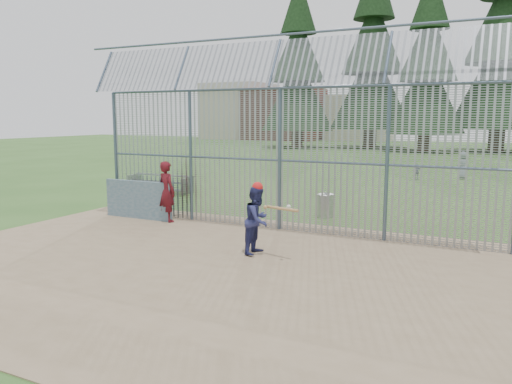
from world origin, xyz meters
The scene contains 13 objects.
ground centered at (0.00, 0.00, 0.00)m, with size 120.00×120.00×0.00m, color #2D511E.
dirt_infield centered at (0.00, -0.50, 0.01)m, with size 14.00×10.00×0.02m, color #756047.
dugout_wall centered at (-4.60, 2.90, 0.62)m, with size 2.50×0.12×1.20m, color #38566B.
batter centered at (0.58, 0.90, 0.82)m, with size 0.78×0.60×1.60m, color navy.
onlooker centered at (-3.51, 2.93, 0.95)m, with size 0.68×0.45×1.87m, color maroon.
bg_kid_standing centered at (3.82, 18.45, 0.72)m, with size 0.70×0.46×1.44m, color slate.
bg_kid_seated centered at (1.75, 17.04, 0.41)m, with size 0.48×0.20×0.83m, color slate.
batting_gear centered at (0.74, 0.86, 1.50)m, with size 1.25×0.56×0.59m.
trash_can centered at (0.61, 5.84, 0.38)m, with size 0.56×0.56×0.82m.
bleacher centered at (-7.52, 7.86, 0.41)m, with size 3.00×0.95×0.72m.
backstop_fence centered at (1.81, 3.43, 2.36)m, with size 20.09×0.81×5.30m.
conifer_row centered at (1.93, 41.51, 10.83)m, with size 38.48×12.26×20.20m.
distant_buildings centered at (-23.18, 56.49, 3.60)m, with size 26.50×10.50×8.00m.
Camera 1 is at (5.64, -9.38, 3.23)m, focal length 35.00 mm.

